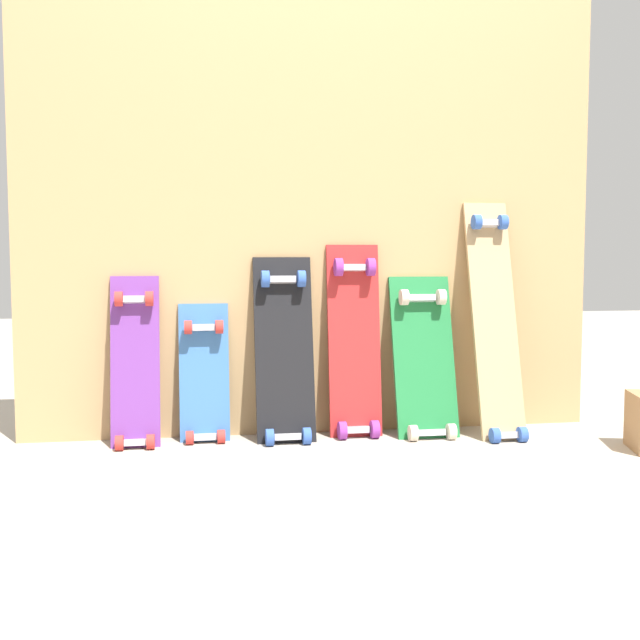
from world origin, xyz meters
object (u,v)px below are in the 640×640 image
at_px(skateboard_black, 285,358).
at_px(skateboard_green, 425,365).
at_px(skateboard_purple, 135,370).
at_px(skateboard_blue, 204,382).
at_px(skateboard_red, 355,348).
at_px(skateboard_natural, 495,328).

height_order(skateboard_black, skateboard_green, skateboard_black).
relative_size(skateboard_purple, skateboard_black, 0.91).
relative_size(skateboard_blue, skateboard_green, 0.86).
bearing_deg(skateboard_green, skateboard_black, 178.90).
distance_m(skateboard_purple, skateboard_black, 0.55).
xyz_separation_m(skateboard_black, skateboard_green, (0.54, -0.01, -0.04)).
bearing_deg(skateboard_red, skateboard_purple, -178.68).
relative_size(skateboard_blue, skateboard_black, 0.77).
relative_size(skateboard_red, skateboard_green, 1.17).
bearing_deg(skateboard_blue, skateboard_black, -7.28).
relative_size(skateboard_red, skateboard_natural, 0.82).
height_order(skateboard_black, skateboard_natural, skateboard_natural).
bearing_deg(skateboard_purple, skateboard_green, -1.13).
height_order(skateboard_green, skateboard_natural, skateboard_natural).
height_order(skateboard_blue, skateboard_red, skateboard_red).
bearing_deg(skateboard_black, skateboard_red, 6.25).
xyz_separation_m(skateboard_blue, skateboard_black, (0.30, -0.04, 0.09)).
distance_m(skateboard_black, skateboard_green, 0.54).
bearing_deg(skateboard_purple, skateboard_blue, 6.15).
distance_m(skateboard_green, skateboard_natural, 0.31).
bearing_deg(skateboard_purple, skateboard_black, -1.16).
relative_size(skateboard_purple, skateboard_blue, 1.18).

